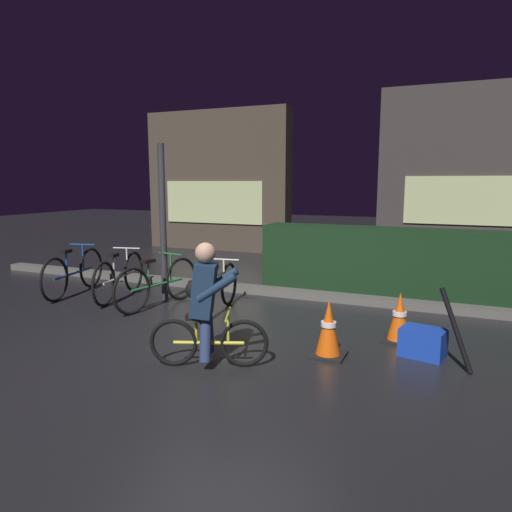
# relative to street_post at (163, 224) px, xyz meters

# --- Properties ---
(ground_plane) EXTENTS (40.00, 40.00, 0.00)m
(ground_plane) POSITION_rel_street_post_xyz_m (1.59, -1.20, -1.19)
(ground_plane) COLOR black
(sidewalk_curb) EXTENTS (12.00, 0.24, 0.12)m
(sidewalk_curb) POSITION_rel_street_post_xyz_m (1.59, 1.00, -1.13)
(sidewalk_curb) COLOR #56544F
(sidewalk_curb) RESTS_ON ground
(hedge_row) EXTENTS (4.80, 0.70, 1.07)m
(hedge_row) POSITION_rel_street_post_xyz_m (3.39, 1.90, -0.66)
(hedge_row) COLOR black
(hedge_row) RESTS_ON ground
(storefront_left) EXTENTS (4.01, 0.54, 3.67)m
(storefront_left) POSITION_rel_street_post_xyz_m (-1.85, 5.30, 0.63)
(storefront_left) COLOR #42382D
(storefront_left) RESTS_ON ground
(storefront_right) EXTENTS (4.25, 0.54, 3.99)m
(storefront_right) POSITION_rel_street_post_xyz_m (4.39, 6.00, 0.80)
(storefront_right) COLOR #383330
(storefront_right) RESTS_ON ground
(street_post) EXTENTS (0.10, 0.10, 2.38)m
(street_post) POSITION_rel_street_post_xyz_m (0.00, 0.00, 0.00)
(street_post) COLOR #2D2D33
(street_post) RESTS_ON ground
(parked_bike_leftmost) EXTENTS (0.48, 1.70, 0.79)m
(parked_bike_leftmost) POSITION_rel_street_post_xyz_m (-1.61, -0.21, -0.83)
(parked_bike_leftmost) COLOR black
(parked_bike_leftmost) RESTS_ON ground
(parked_bike_left_mid) EXTENTS (0.49, 1.65, 0.77)m
(parked_bike_left_mid) POSITION_rel_street_post_xyz_m (-0.74, -0.14, -0.84)
(parked_bike_left_mid) COLOR black
(parked_bike_left_mid) RESTS_ON ground
(parked_bike_center_left) EXTENTS (0.46, 1.64, 0.76)m
(parked_bike_center_left) POSITION_rel_street_post_xyz_m (0.11, -0.34, -0.84)
(parked_bike_center_left) COLOR black
(parked_bike_center_left) RESTS_ON ground
(parked_bike_center_right) EXTENTS (0.46, 1.59, 0.74)m
(parked_bike_center_right) POSITION_rel_street_post_xyz_m (1.09, -0.32, -0.86)
(parked_bike_center_right) COLOR black
(parked_bike_center_right) RESTS_ON ground
(traffic_cone_near) EXTENTS (0.36, 0.36, 0.62)m
(traffic_cone_near) POSITION_rel_street_post_xyz_m (2.91, -1.30, -0.89)
(traffic_cone_near) COLOR black
(traffic_cone_near) RESTS_ON ground
(traffic_cone_far) EXTENTS (0.36, 0.36, 0.58)m
(traffic_cone_far) POSITION_rel_street_post_xyz_m (3.54, -0.53, -0.91)
(traffic_cone_far) COLOR black
(traffic_cone_far) RESTS_ON ground
(blue_crate) EXTENTS (0.50, 0.41, 0.30)m
(blue_crate) POSITION_rel_street_post_xyz_m (3.83, -0.90, -1.04)
(blue_crate) COLOR #193DB7
(blue_crate) RESTS_ON ground
(cyclist) EXTENTS (1.12, 0.53, 1.25)m
(cyclist) POSITION_rel_street_post_xyz_m (1.85, -2.01, -0.56)
(cyclist) COLOR black
(cyclist) RESTS_ON ground
(closed_umbrella) EXTENTS (0.37, 0.21, 0.80)m
(closed_umbrella) POSITION_rel_street_post_xyz_m (4.14, -1.15, -0.79)
(closed_umbrella) COLOR black
(closed_umbrella) RESTS_ON ground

